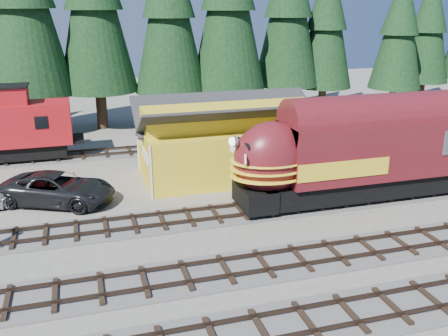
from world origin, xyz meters
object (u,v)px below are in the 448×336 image
object	(u,v)px
locomotive	(369,154)
caboose	(0,128)
pickup_truck_a	(58,189)
depot	(232,133)

from	to	relation	value
locomotive	caboose	distance (m)	26.01
caboose	pickup_truck_a	xyz separation A→B (m)	(4.02, -9.55, -1.68)
depot	pickup_truck_a	distance (m)	11.76
locomotive	pickup_truck_a	size ratio (longest dim) A/B	2.67
caboose	pickup_truck_a	distance (m)	10.50
caboose	locomotive	bearing A→B (deg)	-32.56
depot	locomotive	distance (m)	9.19
depot	pickup_truck_a	xyz separation A→B (m)	(-11.40, -2.05, -2.03)
depot	locomotive	xyz separation A→B (m)	(6.50, -6.50, -0.16)
pickup_truck_a	caboose	bearing A→B (deg)	48.88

